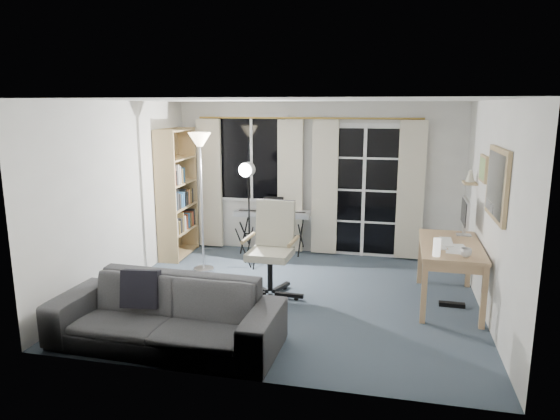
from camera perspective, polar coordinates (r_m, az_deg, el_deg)
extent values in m
cube|color=#3B4956|center=(6.34, 1.27, -9.89)|extent=(4.50, 4.00, 0.02)
cube|color=white|center=(8.11, -3.19, 5.89)|extent=(1.20, 0.06, 1.40)
cube|color=black|center=(8.08, -3.25, 5.87)|extent=(1.10, 0.02, 1.30)
cube|color=white|center=(8.07, -3.27, 5.87)|extent=(0.04, 0.03, 1.30)
cube|color=white|center=(7.87, 9.56, 2.08)|extent=(1.32, 0.06, 2.11)
cube|color=black|center=(7.87, 7.36, 2.14)|extent=(0.55, 0.02, 1.95)
cube|color=black|center=(7.83, 11.74, 1.95)|extent=(0.55, 0.02, 1.95)
cube|color=white|center=(7.83, 9.54, 2.03)|extent=(0.05, 0.04, 2.05)
cube|color=white|center=(7.93, 9.42, -1.35)|extent=(1.15, 0.03, 0.03)
cube|color=white|center=(7.83, 9.55, 2.21)|extent=(1.15, 0.03, 0.03)
cube|color=white|center=(7.76, 9.67, 5.85)|extent=(1.15, 0.03, 0.03)
cylinder|color=gold|center=(7.79, 3.08, 10.45)|extent=(3.50, 0.03, 0.03)
cube|color=beige|center=(8.28, -8.02, 3.00)|extent=(0.40, 0.07, 2.10)
cube|color=beige|center=(7.91, 1.18, 2.69)|extent=(0.40, 0.07, 2.10)
cube|color=beige|center=(7.82, 5.13, 2.54)|extent=(0.40, 0.07, 2.10)
cube|color=beige|center=(7.76, 14.69, 2.13)|extent=(0.40, 0.07, 2.10)
cube|color=#A38956|center=(7.53, -12.93, 1.31)|extent=(0.32, 0.04, 2.00)
cube|color=#A38956|center=(8.35, -10.50, 2.43)|extent=(0.32, 0.04, 2.00)
cube|color=#A38956|center=(8.00, -12.61, 1.93)|extent=(0.07, 0.90, 2.00)
cube|color=#A38956|center=(8.16, -11.37, -4.82)|extent=(0.36, 0.91, 0.02)
cube|color=#A38956|center=(8.07, -11.47, -2.30)|extent=(0.36, 0.91, 0.02)
cube|color=#A38956|center=(7.98, -11.59, 0.35)|extent=(0.36, 0.91, 0.02)
cube|color=#A38956|center=(7.92, -11.70, 3.04)|extent=(0.36, 0.91, 0.02)
cube|color=#A38956|center=(7.87, -11.81, 5.77)|extent=(0.36, 0.91, 0.02)
cube|color=#A38956|center=(7.84, -11.95, 8.90)|extent=(0.36, 0.91, 0.02)
cube|color=#B5B2AA|center=(7.69, -12.40, -1.94)|extent=(0.23, 0.07, 0.26)
cube|color=olive|center=(7.79, -12.11, -1.97)|extent=(0.23, 0.05, 0.20)
cube|color=#2D2D2D|center=(7.86, -11.89, -1.73)|extent=(0.23, 0.05, 0.23)
cube|color=olive|center=(7.92, -11.69, -1.37)|extent=(0.23, 0.05, 0.30)
cube|color=#B5B2AA|center=(7.99, -11.48, -1.47)|extent=(0.23, 0.06, 0.23)
cube|color=#AE5031|center=(8.08, -11.24, -1.30)|extent=(0.23, 0.05, 0.24)
cube|color=teal|center=(8.15, -11.04, -1.17)|extent=(0.23, 0.06, 0.24)
cube|color=olive|center=(8.23, -10.81, -1.08)|extent=(0.22, 0.04, 0.23)
cube|color=#AE5031|center=(8.29, -10.64, -0.94)|extent=(0.23, 0.06, 0.24)
cube|color=#2D2D2D|center=(8.37, -10.41, -0.72)|extent=(0.22, 0.04, 0.26)
cube|color=teal|center=(7.61, -12.53, 0.90)|extent=(0.23, 0.04, 0.27)
cube|color=#2D2D2D|center=(7.68, -12.32, 0.98)|extent=(0.23, 0.07, 0.27)
cube|color=#2D2D2D|center=(7.77, -12.03, 0.98)|extent=(0.23, 0.05, 0.23)
cube|color=teal|center=(7.84, -11.82, 1.03)|extent=(0.22, 0.04, 0.21)
cube|color=teal|center=(7.90, -11.63, 1.19)|extent=(0.23, 0.04, 0.23)
cube|color=#2D2D2D|center=(7.97, -11.43, 1.43)|extent=(0.23, 0.04, 0.27)
cube|color=#2D2D2D|center=(8.04, -11.23, 1.33)|extent=(0.23, 0.05, 0.22)
cube|color=#D4844F|center=(8.12, -11.01, 1.49)|extent=(0.23, 0.05, 0.23)
cube|color=olive|center=(8.19, -10.81, 1.63)|extent=(0.22, 0.04, 0.24)
cube|color=#2D2D2D|center=(8.25, -10.63, 1.67)|extent=(0.22, 0.04, 0.23)
cube|color=#AE5031|center=(7.55, -12.66, 3.76)|extent=(0.23, 0.05, 0.28)
cube|color=#2D2D2D|center=(7.62, -12.42, 3.60)|extent=(0.22, 0.04, 0.22)
cube|color=#B5B2AA|center=(7.68, -12.24, 3.98)|extent=(0.23, 0.04, 0.30)
cube|color=#B5B2AA|center=(7.75, -12.03, 3.96)|extent=(0.23, 0.04, 0.27)
cube|color=olive|center=(7.82, -11.82, 3.84)|extent=(0.23, 0.04, 0.22)
cube|color=teal|center=(7.89, -11.62, 3.95)|extent=(0.23, 0.05, 0.23)
cylinder|color=#B2B2B7|center=(7.37, -8.70, -6.67)|extent=(0.37, 0.37, 0.03)
cylinder|color=#B2B2B7|center=(7.13, -8.93, 0.40)|extent=(0.04, 0.04, 1.83)
cone|color=#FFE5B2|center=(7.00, -9.18, 7.97)|extent=(0.40, 0.40, 0.19)
cylinder|color=black|center=(8.05, -4.07, -2.71)|extent=(0.05, 0.57, 0.52)
cylinder|color=black|center=(8.05, -4.07, -2.71)|extent=(0.05, 0.57, 0.52)
cylinder|color=black|center=(7.88, 2.39, -3.01)|extent=(0.05, 0.57, 0.52)
cylinder|color=black|center=(7.88, 2.39, -3.01)|extent=(0.05, 0.57, 0.52)
cylinder|color=black|center=(7.95, -0.87, -2.86)|extent=(0.91, 0.06, 0.02)
cube|color=silver|center=(7.87, -0.88, -0.42)|extent=(1.20, 0.35, 0.08)
cube|color=white|center=(7.79, -0.98, -0.30)|extent=(1.10, 0.17, 0.01)
cube|color=black|center=(7.83, -0.93, -0.18)|extent=(1.06, 0.12, 0.01)
cube|color=black|center=(7.93, -0.75, 0.82)|extent=(0.32, 0.08, 0.20)
cylinder|color=black|center=(7.32, -2.76, -4.43)|extent=(0.06, 0.25, 0.63)
cylinder|color=black|center=(7.47, -3.57, -4.12)|extent=(0.20, 0.17, 0.64)
cylinder|color=black|center=(7.31, -4.19, -4.48)|extent=(0.23, 0.10, 0.64)
cylinder|color=black|center=(7.22, -3.57, 0.39)|extent=(0.03, 0.03, 1.10)
cylinder|color=silver|center=(7.09, -3.79, 4.63)|extent=(0.23, 0.15, 0.21)
cylinder|color=white|center=(7.03, -4.03, 4.57)|extent=(0.18, 0.05, 0.18)
cube|color=black|center=(6.23, 1.06, -9.69)|extent=(0.36, 0.07, 0.04)
cylinder|color=black|center=(6.22, 1.86, -9.96)|extent=(0.06, 0.06, 0.06)
cube|color=black|center=(6.48, 0.10, -8.82)|extent=(0.18, 0.35, 0.04)
cylinder|color=black|center=(6.56, 0.54, -8.77)|extent=(0.06, 0.06, 0.06)
cube|color=black|center=(6.47, -2.47, -8.86)|extent=(0.31, 0.27, 0.04)
cylinder|color=black|center=(6.55, -2.94, -8.82)|extent=(0.06, 0.06, 0.06)
cube|color=black|center=(6.22, -3.29, -9.75)|extent=(0.33, 0.24, 0.04)
cylinder|color=black|center=(6.20, -4.08, -10.04)|extent=(0.06, 0.06, 0.06)
cube|color=black|center=(6.06, -1.07, -10.32)|extent=(0.15, 0.36, 0.04)
cylinder|color=black|center=(5.99, -1.04, -10.84)|extent=(0.06, 0.06, 0.06)
cylinder|color=black|center=(6.20, -1.14, -7.23)|extent=(0.07, 0.07, 0.45)
cube|color=beige|center=(6.13, -1.15, -5.06)|extent=(0.53, 0.53, 0.09)
cube|color=beige|center=(6.27, -0.53, -1.51)|extent=(0.50, 0.16, 0.58)
cube|color=black|center=(6.30, -0.42, -1.22)|extent=(0.47, 0.13, 0.54)
cylinder|color=#A38956|center=(6.18, -3.68, -3.21)|extent=(0.07, 0.45, 0.05)
cylinder|color=#A38956|center=(6.02, 1.55, -3.59)|extent=(0.07, 0.45, 0.05)
cube|color=tan|center=(6.23, 18.93, -3.87)|extent=(0.72, 1.39, 0.04)
cube|color=tan|center=(6.25, 18.88, -4.48)|extent=(0.68, 1.35, 0.10)
cube|color=tan|center=(5.70, 16.12, -9.05)|extent=(0.06, 0.06, 0.70)
cube|color=tan|center=(5.76, 22.28, -9.25)|extent=(0.06, 0.06, 0.70)
cube|color=tan|center=(6.93, 15.76, -5.27)|extent=(0.06, 0.06, 0.70)
cube|color=tan|center=(6.99, 20.79, -5.48)|extent=(0.06, 0.06, 0.70)
cube|color=silver|center=(6.68, 20.26, -2.68)|extent=(0.18, 0.12, 0.01)
cube|color=silver|center=(6.65, 20.34, -1.59)|extent=(0.04, 0.03, 0.22)
cube|color=silver|center=(6.62, 20.43, -0.26)|extent=(0.04, 0.53, 0.34)
cube|color=black|center=(6.61, 20.27, -0.26)|extent=(0.02, 0.49, 0.30)
cube|color=white|center=(6.26, 18.48, -3.48)|extent=(0.15, 0.42, 0.02)
cube|color=white|center=(5.97, 18.22, -4.18)|extent=(0.06, 0.10, 0.02)
cube|color=white|center=(6.08, 19.54, -4.06)|extent=(0.25, 0.32, 0.01)
cube|color=white|center=(5.89, 19.43, -4.57)|extent=(0.22, 0.17, 0.00)
cube|color=black|center=(5.77, 17.60, -4.21)|extent=(0.05, 0.04, 0.12)
cylinder|color=white|center=(5.66, 17.49, -4.09)|extent=(0.08, 0.08, 0.20)
cube|color=black|center=(6.36, 19.04, -10.17)|extent=(0.30, 0.08, 0.05)
imported|color=silver|center=(5.74, 20.48, -4.46)|extent=(0.12, 0.10, 0.12)
cube|color=#A38956|center=(5.58, 23.59, 2.74)|extent=(0.04, 0.94, 0.74)
cube|color=white|center=(5.58, 23.39, 2.75)|extent=(0.01, 0.84, 0.64)
cube|color=#A38956|center=(6.45, 22.23, 4.40)|extent=(0.03, 0.42, 0.32)
cube|color=#4D9B79|center=(6.45, 22.10, 4.41)|extent=(0.00, 0.36, 0.26)
cube|color=#A38956|center=(6.97, 20.86, 2.91)|extent=(0.16, 0.30, 0.02)
cone|color=beige|center=(6.95, 20.91, 3.65)|extent=(0.12, 0.12, 0.15)
imported|color=#2D2C2F|center=(5.09, -13.00, -10.35)|extent=(2.29, 0.74, 0.88)
cube|color=black|center=(5.30, -15.65, -8.66)|extent=(0.41, 0.26, 0.40)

